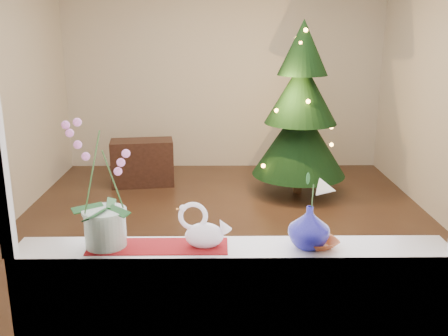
# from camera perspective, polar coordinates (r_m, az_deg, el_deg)

# --- Properties ---
(ground) EXTENTS (5.00, 5.00, 0.00)m
(ground) POSITION_cam_1_polar(r_m,az_deg,el_deg) (5.09, 0.24, -7.24)
(ground) COLOR #341F15
(ground) RESTS_ON ground
(wall_back) EXTENTS (4.50, 0.10, 2.70)m
(wall_back) POSITION_cam_1_polar(r_m,az_deg,el_deg) (7.21, -0.05, 10.68)
(wall_back) COLOR beige
(wall_back) RESTS_ON ground
(wall_front) EXTENTS (4.50, 0.10, 2.70)m
(wall_front) POSITION_cam_1_polar(r_m,az_deg,el_deg) (2.27, 1.24, -0.45)
(wall_front) COLOR beige
(wall_front) RESTS_ON ground
(windowsill) EXTENTS (2.20, 0.26, 0.04)m
(windowsill) POSITION_cam_1_polar(r_m,az_deg,el_deg) (2.55, 1.09, -9.37)
(windowsill) COLOR white
(windowsill) RESTS_ON window_apron
(window_frame) EXTENTS (2.22, 0.06, 1.60)m
(window_frame) POSITION_cam_1_polar(r_m,az_deg,el_deg) (2.23, 1.27, 8.43)
(window_frame) COLOR white
(window_frame) RESTS_ON windowsill
(runner) EXTENTS (0.70, 0.20, 0.01)m
(runner) POSITION_cam_1_polar(r_m,az_deg,el_deg) (2.56, -7.54, -8.87)
(runner) COLOR maroon
(runner) RESTS_ON windowsill
(orchid_pot) EXTENTS (0.28, 0.28, 0.65)m
(orchid_pot) POSITION_cam_1_polar(r_m,az_deg,el_deg) (2.50, -13.74, -1.90)
(orchid_pot) COLOR beige
(orchid_pot) RESTS_ON windowsill
(swan) EXTENTS (0.29, 0.22, 0.22)m
(swan) POSITION_cam_1_polar(r_m,az_deg,el_deg) (2.50, -2.27, -6.65)
(swan) COLOR white
(swan) RESTS_ON windowsill
(blue_vase) EXTENTS (0.31, 0.31, 0.25)m
(blue_vase) POSITION_cam_1_polar(r_m,az_deg,el_deg) (2.53, 9.71, -6.32)
(blue_vase) COLOR navy
(blue_vase) RESTS_ON windowsill
(lily) EXTENTS (0.14, 0.08, 0.19)m
(lily) POSITION_cam_1_polar(r_m,az_deg,el_deg) (2.46, 9.94, -1.61)
(lily) COLOR white
(lily) RESTS_ON blue_vase
(paperweight) EXTENTS (0.08, 0.08, 0.06)m
(paperweight) POSITION_cam_1_polar(r_m,az_deg,el_deg) (2.56, 10.88, -8.34)
(paperweight) COLOR silver
(paperweight) RESTS_ON windowsill
(amber_dish) EXTENTS (0.20, 0.20, 0.04)m
(amber_dish) POSITION_cam_1_polar(r_m,az_deg,el_deg) (2.58, 10.86, -8.46)
(amber_dish) COLOR #A64418
(amber_dish) RESTS_ON windowsill
(xmas_tree) EXTENTS (1.29, 1.29, 2.09)m
(xmas_tree) POSITION_cam_1_polar(r_m,az_deg,el_deg) (6.07, 8.76, 6.63)
(xmas_tree) COLOR black
(xmas_tree) RESTS_ON ground
(side_table) EXTENTS (0.84, 0.50, 0.59)m
(side_table) POSITION_cam_1_polar(r_m,az_deg,el_deg) (6.56, -9.31, 0.61)
(side_table) COLOR black
(side_table) RESTS_ON ground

